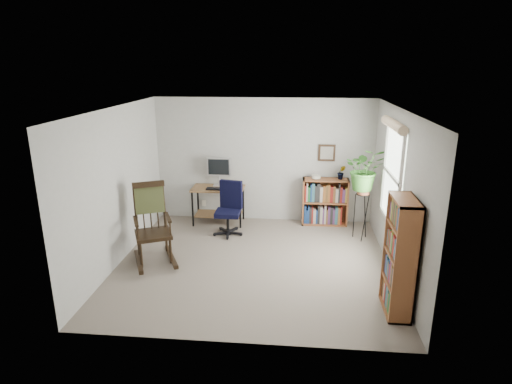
# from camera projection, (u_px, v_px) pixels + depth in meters

# --- Properties ---
(floor) EXTENTS (4.20, 4.00, 0.00)m
(floor) POSITION_uv_depth(u_px,v_px,m) (254.00, 263.00, 6.73)
(floor) COLOR gray
(floor) RESTS_ON ground
(ceiling) EXTENTS (4.20, 4.00, 0.00)m
(ceiling) POSITION_uv_depth(u_px,v_px,m) (253.00, 109.00, 6.02)
(ceiling) COLOR silver
(ceiling) RESTS_ON ground
(wall_back) EXTENTS (4.20, 0.00, 2.40)m
(wall_back) POSITION_uv_depth(u_px,v_px,m) (264.00, 161.00, 8.28)
(wall_back) COLOR #B5B5B0
(wall_back) RESTS_ON ground
(wall_front) EXTENTS (4.20, 0.00, 2.40)m
(wall_front) POSITION_uv_depth(u_px,v_px,m) (235.00, 245.00, 4.47)
(wall_front) COLOR #B5B5B0
(wall_front) RESTS_ON ground
(wall_left) EXTENTS (0.00, 4.00, 2.40)m
(wall_left) POSITION_uv_depth(u_px,v_px,m) (118.00, 186.00, 6.56)
(wall_left) COLOR #B5B5B0
(wall_left) RESTS_ON ground
(wall_right) EXTENTS (0.00, 4.00, 2.40)m
(wall_right) POSITION_uv_depth(u_px,v_px,m) (398.00, 194.00, 6.19)
(wall_right) COLOR #B5B5B0
(wall_right) RESTS_ON ground
(window) EXTENTS (0.12, 1.20, 1.50)m
(window) POSITION_uv_depth(u_px,v_px,m) (392.00, 175.00, 6.42)
(window) COLOR silver
(window) RESTS_ON wall_right
(desk) EXTENTS (1.00, 0.55, 0.72)m
(desk) POSITION_uv_depth(u_px,v_px,m) (218.00, 205.00, 8.32)
(desk) COLOR olive
(desk) RESTS_ON floor
(monitor) EXTENTS (0.46, 0.16, 0.56)m
(monitor) POSITION_uv_depth(u_px,v_px,m) (219.00, 172.00, 8.26)
(monitor) COLOR silver
(monitor) RESTS_ON desk
(keyboard) EXTENTS (0.40, 0.15, 0.02)m
(keyboard) POSITION_uv_depth(u_px,v_px,m) (217.00, 189.00, 8.09)
(keyboard) COLOR black
(keyboard) RESTS_ON desk
(office_chair) EXTENTS (0.64, 0.64, 0.99)m
(office_chair) POSITION_uv_depth(u_px,v_px,m) (228.00, 209.00, 7.70)
(office_chair) COLOR black
(office_chair) RESTS_ON floor
(rocking_chair) EXTENTS (1.07, 1.28, 1.28)m
(rocking_chair) POSITION_uv_depth(u_px,v_px,m) (152.00, 224.00, 6.59)
(rocking_chair) COLOR black
(rocking_chair) RESTS_ON floor
(low_bookshelf) EXTENTS (0.86, 0.29, 0.91)m
(low_bookshelf) POSITION_uv_depth(u_px,v_px,m) (325.00, 202.00, 8.22)
(low_bookshelf) COLOR #955530
(low_bookshelf) RESTS_ON floor
(tall_bookshelf) EXTENTS (0.28, 0.65, 1.50)m
(tall_bookshelf) POSITION_uv_depth(u_px,v_px,m) (400.00, 257.00, 5.23)
(tall_bookshelf) COLOR #955530
(tall_bookshelf) RESTS_ON floor
(plant_stand) EXTENTS (0.35, 0.35, 0.98)m
(plant_stand) POSITION_uv_depth(u_px,v_px,m) (362.00, 213.00, 7.52)
(plant_stand) COLOR black
(plant_stand) RESTS_ON floor
(spider_plant) EXTENTS (1.69, 1.88, 1.46)m
(spider_plant) POSITION_uv_depth(u_px,v_px,m) (367.00, 148.00, 7.19)
(spider_plant) COLOR #336E26
(spider_plant) RESTS_ON plant_stand
(potted_plant_small) EXTENTS (0.13, 0.24, 0.11)m
(potted_plant_small) POSITION_uv_depth(u_px,v_px,m) (341.00, 176.00, 8.05)
(potted_plant_small) COLOR #336E26
(potted_plant_small) RESTS_ON low_bookshelf
(framed_picture) EXTENTS (0.32, 0.04, 0.32)m
(framed_picture) POSITION_uv_depth(u_px,v_px,m) (327.00, 153.00, 8.09)
(framed_picture) COLOR black
(framed_picture) RESTS_ON wall_back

